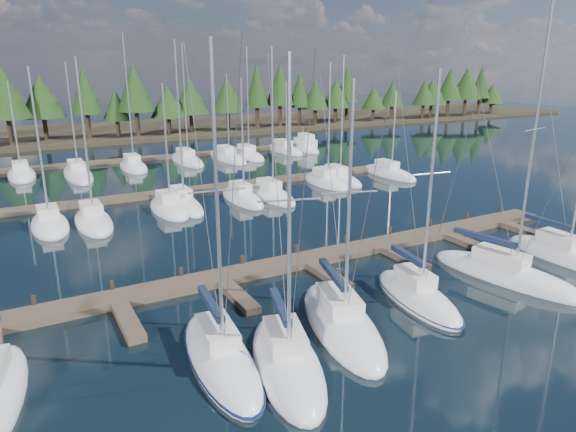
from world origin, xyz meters
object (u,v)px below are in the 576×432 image
main_dock (309,263)px  front_sailboat_3 (341,322)px  front_sailboat_2 (287,361)px  front_sailboat_5 (506,274)px  motor_yacht_right (305,147)px  front_sailboat_1 (221,357)px  front_sailboat_4 (417,296)px  front_sailboat_6 (562,254)px

main_dock → front_sailboat_3: size_ratio=3.43×
front_sailboat_2 → front_sailboat_5: front_sailboat_5 is taller
main_dock → front_sailboat_3: bearing=-109.8°
front_sailboat_5 → motor_yacht_right: 48.70m
front_sailboat_1 → motor_yacht_right: (32.15, 46.92, 0.16)m
front_sailboat_3 → motor_yacht_right: size_ratio=1.53×
front_sailboat_2 → front_sailboat_4: bearing=12.9°
front_sailboat_1 → front_sailboat_2: 2.92m
front_sailboat_3 → front_sailboat_4: bearing=4.3°
front_sailboat_5 → motor_yacht_right: bearing=73.9°
front_sailboat_6 → front_sailboat_3: bearing=-178.3°
front_sailboat_1 → front_sailboat_6: (24.67, 0.57, 0.02)m
main_dock → front_sailboat_3: front_sailboat_3 is taller
front_sailboat_3 → front_sailboat_6: (18.24, 0.53, 0.04)m
front_sailboat_5 → motor_yacht_right: (13.53, 46.78, 0.15)m
front_sailboat_5 → motor_yacht_right: front_sailboat_5 is taller
main_dock → front_sailboat_1: 11.96m
main_dock → motor_yacht_right: motor_yacht_right is taller
front_sailboat_6 → front_sailboat_4: bearing=-179.4°
front_sailboat_1 → front_sailboat_5: 18.61m
front_sailboat_5 → main_dock: bearing=141.4°
main_dock → front_sailboat_2: (-6.80, -9.37, 0.09)m
front_sailboat_6 → motor_yacht_right: bearing=80.8°
front_sailboat_2 → front_sailboat_6: front_sailboat_6 is taller
front_sailboat_1 → front_sailboat_3: bearing=0.4°
front_sailboat_3 → front_sailboat_4: front_sailboat_4 is taller
motor_yacht_right → front_sailboat_5: bearing=-106.1°
front_sailboat_5 → motor_yacht_right: size_ratio=1.98×
front_sailboat_3 → front_sailboat_2: bearing=-156.7°
front_sailboat_2 → front_sailboat_3: bearing=23.3°
main_dock → front_sailboat_2: bearing=-126.0°
front_sailboat_3 → front_sailboat_5: bearing=0.4°
front_sailboat_2 → front_sailboat_5: bearing=6.4°
front_sailboat_6 → motor_yacht_right: (7.47, 46.35, 0.14)m
front_sailboat_1 → front_sailboat_4: 11.78m
front_sailboat_1 → front_sailboat_5: bearing=0.4°
front_sailboat_1 → front_sailboat_2: (2.38, -1.70, -0.00)m
main_dock → front_sailboat_1: size_ratio=3.06×
main_dock → motor_yacht_right: (22.97, 39.25, 0.25)m
front_sailboat_1 → main_dock: bearing=39.9°
front_sailboat_1 → front_sailboat_6: bearing=1.3°
main_dock → front_sailboat_1: (-9.17, -7.67, 0.09)m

